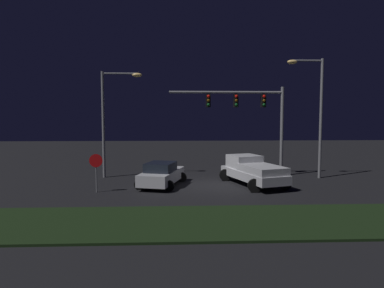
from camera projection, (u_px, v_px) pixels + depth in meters
ground_plane at (206, 185)px, 22.43m from camera, size 80.00×80.00×0.00m
grass_median at (222, 222)px, 14.55m from camera, size 26.73×4.82×0.10m
pickup_truck at (252, 169)px, 22.55m from camera, size 3.95×5.75×1.80m
car_sedan at (162, 174)px, 22.17m from camera, size 3.22×4.72×1.51m
traffic_signal_gantry at (249, 109)px, 25.43m from camera, size 8.32×0.56×6.50m
street_lamp_left at (112, 110)px, 24.95m from camera, size 2.88×0.44×7.53m
street_lamp_right at (314, 104)px, 24.63m from camera, size 2.59×0.44×8.38m
stop_sign at (96, 166)px, 20.20m from camera, size 0.76×0.08×2.23m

